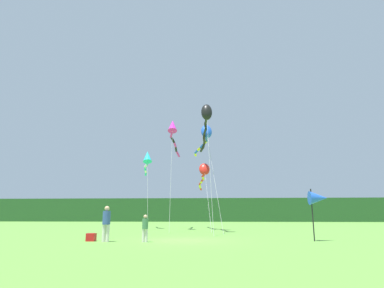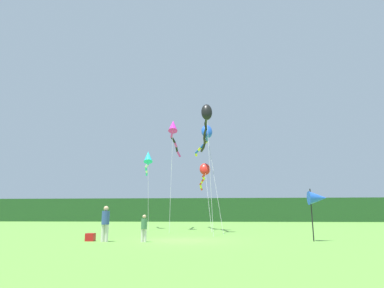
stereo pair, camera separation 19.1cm
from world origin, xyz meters
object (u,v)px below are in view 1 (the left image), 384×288
(banner_flag_pole, at_px, (318,198))
(kite_magenta, at_px, (173,130))
(cooler_box, at_px, (91,237))
(kite_blue, at_px, (205,135))
(kite_red, at_px, (204,173))
(person_child, at_px, (145,227))
(kite_cyan, at_px, (147,159))
(kite_black, at_px, (206,118))
(person_adult, at_px, (106,222))

(banner_flag_pole, height_order, kite_magenta, kite_magenta)
(cooler_box, relative_size, kite_blue, 0.05)
(cooler_box, xyz_separation_m, kite_red, (5.26, 13.45, 4.92))
(cooler_box, bearing_deg, kite_red, 68.62)
(person_child, height_order, kite_red, kite_red)
(kite_cyan, relative_size, kite_black, 0.77)
(person_adult, height_order, kite_red, kite_red)
(person_child, height_order, kite_black, kite_black)
(person_adult, xyz_separation_m, kite_magenta, (1.69, 12.39, 7.86))
(person_adult, xyz_separation_m, cooler_box, (-0.85, 0.35, -0.77))
(person_child, relative_size, cooler_box, 2.99)
(person_child, relative_size, kite_magenta, 0.13)
(kite_blue, distance_m, kite_black, 3.05)
(kite_black, bearing_deg, kite_magenta, 127.78)
(person_adult, relative_size, kite_black, 0.18)
(person_adult, bearing_deg, person_child, -1.56)
(kite_black, xyz_separation_m, kite_magenta, (-3.12, 4.02, 0.11))
(kite_red, xyz_separation_m, kite_black, (0.39, -5.42, 3.61))
(kite_black, bearing_deg, kite_cyan, 132.82)
(kite_blue, bearing_deg, banner_flag_pole, -59.82)
(banner_flag_pole, distance_m, kite_cyan, 18.65)
(person_child, bearing_deg, kite_blue, 76.66)
(person_child, distance_m, kite_cyan, 16.26)
(person_adult, relative_size, kite_cyan, 0.23)
(banner_flag_pole, relative_size, kite_red, 0.26)
(kite_red, bearing_deg, cooler_box, -111.38)
(banner_flag_pole, relative_size, kite_magenta, 0.27)
(kite_blue, bearing_deg, kite_magenta, 160.93)
(banner_flag_pole, xyz_separation_m, kite_red, (-6.25, 12.75, 2.99))
(kite_magenta, bearing_deg, banner_flag_pole, -51.64)
(kite_cyan, bearing_deg, person_adult, -85.64)
(kite_blue, bearing_deg, kite_red, 96.01)
(banner_flag_pole, distance_m, kite_black, 11.47)
(kite_cyan, bearing_deg, kite_red, -10.00)
(kite_black, bearing_deg, kite_red, 94.12)
(cooler_box, distance_m, kite_red, 15.25)
(kite_red, bearing_deg, kite_cyan, 170.00)
(person_adult, distance_m, kite_cyan, 15.87)
(person_child, relative_size, kite_red, 0.13)
(banner_flag_pole, relative_size, kite_cyan, 0.35)
(person_child, distance_m, kite_black, 11.96)
(cooler_box, bearing_deg, banner_flag_pole, 3.48)
(kite_magenta, bearing_deg, person_child, -88.73)
(banner_flag_pole, bearing_deg, kite_magenta, 128.36)
(kite_red, bearing_deg, kite_black, -85.88)
(person_adult, height_order, kite_magenta, kite_magenta)
(banner_flag_pole, bearing_deg, person_adult, -174.39)
(banner_flag_pole, bearing_deg, kite_blue, 120.18)
(banner_flag_pole, height_order, kite_black, kite_black)
(person_child, height_order, cooler_box, person_child)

